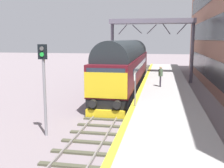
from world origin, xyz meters
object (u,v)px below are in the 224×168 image
Objects in this scene: diesel_locomotive at (126,64)px; signal_post_mid at (102,62)px; signal_post_near at (44,80)px; platform_number_sign at (135,85)px; waiting_passenger at (161,74)px; signal_post_far at (115,57)px.

diesel_locomotive reaches higher than signal_post_mid.
signal_post_near is 2.45× the size of platform_number_sign.
signal_post_near is at bearing 150.73° from waiting_passenger.
waiting_passenger is at bearing 60.41° from signal_post_near.
diesel_locomotive is 4.76× the size of signal_post_mid.
signal_post_far is at bearing 28.01° from waiting_passenger.
waiting_passenger is at bearing 78.80° from platform_number_sign.
signal_post_mid is 2.20× the size of platform_number_sign.
signal_post_far is 2.30× the size of platform_number_sign.
signal_post_far is 17.86m from platform_number_sign.
platform_number_sign is at bearing -67.50° from signal_post_mid.
waiting_passenger is at bearing -62.32° from signal_post_far.
waiting_passenger is at bearing -29.53° from signal_post_mid.
waiting_passenger is at bearing -46.27° from diesel_locomotive.
diesel_locomotive is 11.82× the size of waiting_passenger.
diesel_locomotive reaches higher than signal_post_far.
signal_post_near is at bearing -90.00° from signal_post_far.
signal_post_far is (-2.29, 7.13, 0.18)m from diesel_locomotive.
signal_post_mid reaches higher than waiting_passenger.
signal_post_mid reaches higher than platform_number_sign.
signal_post_far is at bearing 107.82° from diesel_locomotive.
diesel_locomotive reaches higher than signal_post_near.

